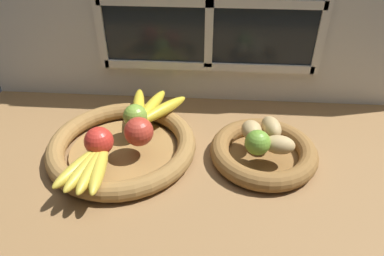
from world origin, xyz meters
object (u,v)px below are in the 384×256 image
(banana_bunch_front, at_px, (90,166))
(banana_bunch_back, at_px, (150,108))
(apple_red_front, at_px, (99,141))
(potato_small, at_px, (279,145))
(apple_green_back, at_px, (135,116))
(apple_red_right, at_px, (139,132))
(potato_back, at_px, (271,127))
(potato_oblong, at_px, (252,130))
(lime_near, at_px, (258,143))
(fruit_bowl_right, at_px, (263,152))
(fruit_bowl_left, at_px, (122,146))

(banana_bunch_front, bearing_deg, banana_bunch_back, 70.03)
(apple_red_front, height_order, potato_small, apple_red_front)
(apple_green_back, relative_size, apple_red_front, 0.93)
(apple_red_right, distance_m, potato_back, 0.33)
(apple_red_right, height_order, apple_green_back, apple_red_right)
(potato_small, xyz_separation_m, potato_oblong, (-0.06, 0.05, 0.00))
(banana_bunch_front, relative_size, potato_small, 2.44)
(banana_bunch_front, xyz_separation_m, lime_near, (0.38, 0.09, 0.01))
(fruit_bowl_right, bearing_deg, potato_back, 65.56)
(fruit_bowl_right, distance_m, banana_bunch_front, 0.42)
(banana_bunch_back, xyz_separation_m, lime_near, (0.28, -0.16, 0.01))
(apple_red_right, distance_m, apple_green_back, 0.08)
(banana_bunch_front, bearing_deg, potato_oblong, 22.80)
(apple_red_front, xyz_separation_m, potato_back, (0.41, 0.10, -0.01))
(apple_red_right, height_order, potato_back, apple_red_right)
(potato_oblong, xyz_separation_m, lime_near, (0.01, -0.06, 0.01))
(fruit_bowl_left, relative_size, lime_near, 6.25)
(fruit_bowl_right, relative_size, potato_small, 3.60)
(apple_red_front, bearing_deg, apple_green_back, 62.00)
(potato_oblong, bearing_deg, fruit_bowl_left, -175.62)
(fruit_bowl_right, bearing_deg, lime_near, -123.69)
(apple_red_right, bearing_deg, lime_near, -3.17)
(potato_back, xyz_separation_m, potato_oblong, (-0.05, -0.01, -0.00))
(fruit_bowl_right, xyz_separation_m, banana_bunch_front, (-0.40, -0.13, 0.04))
(apple_red_right, bearing_deg, apple_red_front, -153.56)
(fruit_bowl_left, distance_m, potato_small, 0.39)
(fruit_bowl_left, relative_size, potato_oblong, 5.84)
(apple_red_front, xyz_separation_m, banana_bunch_back, (0.09, 0.18, -0.02))
(lime_near, bearing_deg, banana_bunch_front, -165.97)
(apple_green_back, distance_m, banana_bunch_front, 0.20)
(fruit_bowl_right, distance_m, apple_green_back, 0.34)
(apple_red_right, relative_size, banana_bunch_back, 0.36)
(potato_back, xyz_separation_m, lime_near, (-0.04, -0.07, 0.01))
(fruit_bowl_right, bearing_deg, apple_green_back, 170.76)
(apple_red_front, relative_size, potato_oblong, 1.05)
(apple_red_front, distance_m, potato_small, 0.43)
(apple_green_back, relative_size, banana_bunch_back, 0.32)
(fruit_bowl_right, height_order, potato_small, potato_small)
(fruit_bowl_right, relative_size, potato_back, 3.50)
(banana_bunch_back, height_order, potato_back, potato_back)
(fruit_bowl_left, relative_size, banana_bunch_back, 1.92)
(fruit_bowl_left, height_order, potato_oblong, potato_oblong)
(fruit_bowl_right, height_order, potato_back, potato_back)
(apple_green_back, bearing_deg, fruit_bowl_right, -9.24)
(potato_oblong, bearing_deg, lime_near, -81.35)
(apple_red_front, relative_size, potato_back, 0.89)
(potato_small, height_order, potato_back, potato_back)
(apple_red_right, xyz_separation_m, apple_red_front, (-0.09, -0.04, -0.00))
(potato_back, bearing_deg, banana_bunch_back, 165.73)
(fruit_bowl_left, xyz_separation_m, apple_green_back, (0.03, 0.05, 0.06))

